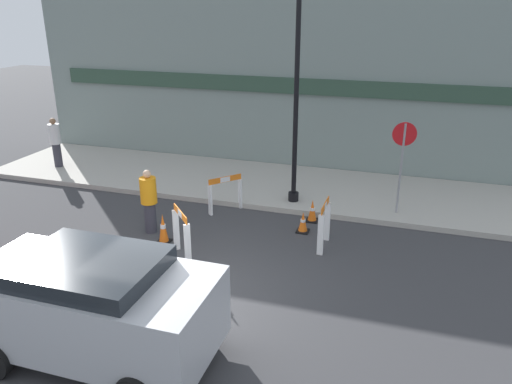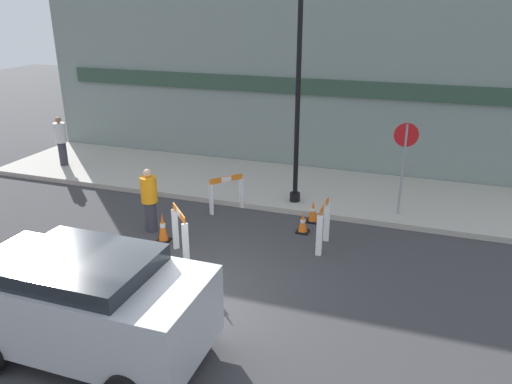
% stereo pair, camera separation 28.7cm
% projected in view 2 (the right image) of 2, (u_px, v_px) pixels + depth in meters
% --- Properties ---
extents(ground_plane, '(60.00, 60.00, 0.00)m').
position_uv_depth(ground_plane, '(172.00, 294.00, 9.69)').
color(ground_plane, '#38383A').
extents(sidewalk_slab, '(18.00, 3.76, 0.15)m').
position_uv_depth(sidewalk_slab, '(271.00, 184.00, 15.29)').
color(sidewalk_slab, '#ADA89E').
rests_on(sidewalk_slab, ground_plane).
extents(storefront_facade, '(18.00, 0.22, 5.50)m').
position_uv_depth(storefront_facade, '(290.00, 87.00, 16.06)').
color(storefront_facade, gray).
rests_on(storefront_facade, ground_plane).
extents(streetlamp_post, '(0.44, 0.44, 6.25)m').
position_uv_depth(streetlamp_post, '(299.00, 54.00, 12.41)').
color(streetlamp_post, black).
rests_on(streetlamp_post, sidewalk_slab).
extents(stop_sign, '(0.59, 0.13, 2.41)m').
position_uv_depth(stop_sign, '(404.00, 155.00, 12.40)').
color(stop_sign, gray).
rests_on(stop_sign, sidewalk_slab).
extents(barricade_0, '(0.71, 0.76, 1.13)m').
position_uv_depth(barricade_0, '(180.00, 231.00, 10.90)').
color(barricade_0, white).
rests_on(barricade_0, ground_plane).
extents(barricade_1, '(0.14, 0.83, 1.11)m').
position_uv_depth(barricade_1, '(323.00, 224.00, 11.30)').
color(barricade_1, white).
rests_on(barricade_1, ground_plane).
extents(barricade_2, '(0.73, 0.83, 0.99)m').
position_uv_depth(barricade_2, '(226.00, 192.00, 13.34)').
color(barricade_2, white).
rests_on(barricade_2, ground_plane).
extents(traffic_cone_0, '(0.30, 0.30, 0.58)m').
position_uv_depth(traffic_cone_0, '(313.00, 212.00, 12.77)').
color(traffic_cone_0, black).
rests_on(traffic_cone_0, ground_plane).
extents(traffic_cone_1, '(0.30, 0.30, 0.72)m').
position_uv_depth(traffic_cone_1, '(163.00, 228.00, 11.70)').
color(traffic_cone_1, black).
rests_on(traffic_cone_1, ground_plane).
extents(traffic_cone_2, '(0.30, 0.30, 0.52)m').
position_uv_depth(traffic_cone_2, '(303.00, 223.00, 12.19)').
color(traffic_cone_2, black).
rests_on(traffic_cone_2, ground_plane).
extents(person_worker, '(0.46, 0.46, 1.60)m').
position_uv_depth(person_worker, '(149.00, 199.00, 12.08)').
color(person_worker, '#33333D').
rests_on(person_worker, ground_plane).
extents(person_pedestrian, '(0.38, 0.38, 1.64)m').
position_uv_depth(person_pedestrian, '(61.00, 140.00, 16.58)').
color(person_pedestrian, '#33333D').
rests_on(person_pedestrian, sidewalk_slab).
extents(parked_car_1, '(3.85, 1.99, 1.73)m').
position_uv_depth(parked_car_1, '(87.00, 300.00, 7.75)').
color(parked_car_1, '#B7BABF').
rests_on(parked_car_1, ground_plane).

